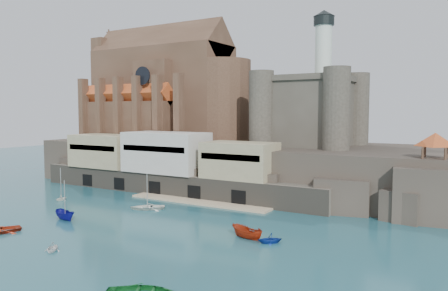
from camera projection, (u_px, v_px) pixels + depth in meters
ground at (124, 222)px, 69.23m from camera, size 300.00×300.00×0.00m
promontory at (241, 165)px, 102.70m from camera, size 100.00×36.00×10.00m
quay at (164, 165)px, 93.73m from camera, size 70.00×12.00×13.05m
church at (167, 94)px, 115.69m from camera, size 47.00×25.93×30.51m
castle_keep at (311, 108)px, 94.85m from camera, size 21.20×21.20×29.30m
rock_outcrop at (433, 196)px, 69.69m from camera, size 14.50×10.50×8.70m
pavilion at (435, 141)px, 69.16m from camera, size 6.40×6.40×5.40m
boat_1 at (52, 251)px, 54.65m from camera, size 2.77×2.45×2.74m
boat_2 at (65, 219)px, 70.57m from camera, size 2.41×2.37×5.11m
boat_4 at (61, 200)px, 85.88m from camera, size 2.53×1.73×2.75m
boat_5 at (247, 238)px, 60.14m from camera, size 2.40×2.36×5.20m
boat_6 at (147, 209)px, 78.27m from camera, size 3.65×4.29×6.16m
boat_7 at (270, 243)px, 57.96m from camera, size 3.11×3.25×3.25m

